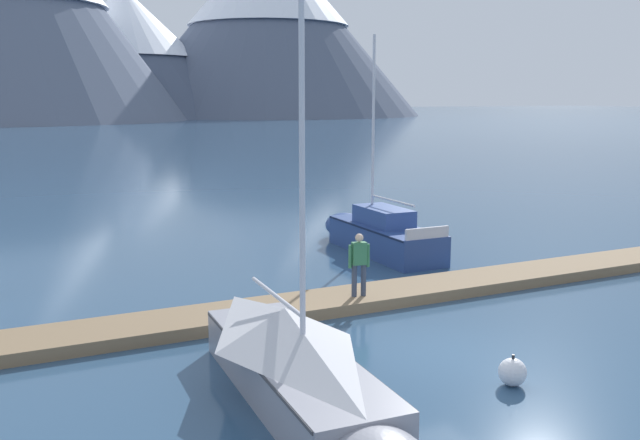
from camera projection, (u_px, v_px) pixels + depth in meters
name	position (u px, v px, depth m)	size (l,w,h in m)	color
ground_plane	(437.00, 353.00, 15.25)	(700.00, 700.00, 0.00)	#2D4C6B
mountain_east_summit	(125.00, 48.00, 197.48)	(72.63, 72.63, 36.09)	#424C60
mountain_rear_spur	(268.00, 19.00, 212.31)	(92.08, 92.08, 54.47)	#4C566B
dock	(352.00, 299.00, 18.79)	(29.38, 2.14, 0.30)	#846B4C
sailboat_second_berth	(299.00, 365.00, 12.54)	(2.12, 7.48, 7.16)	#93939E
sailboat_mid_dock_port	(377.00, 233.00, 25.31)	(1.83, 6.75, 7.69)	navy
person_on_dock	(359.00, 261.00, 18.40)	(0.58, 0.28, 1.69)	#384256
mooring_buoy_inner_mooring	(512.00, 372.00, 13.48)	(0.55, 0.55, 0.63)	white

